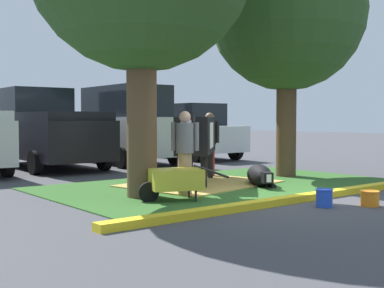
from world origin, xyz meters
name	(u,v)px	position (x,y,z in m)	size (l,w,h in m)	color
ground_plane	(274,197)	(0.00, 0.00, 0.00)	(80.00, 80.00, 0.00)	#424247
grass_island	(224,185)	(0.39, 1.83, 0.01)	(7.74, 4.68, 0.02)	#2D5B23
curb_yellow	(315,196)	(0.39, -0.66, 0.06)	(8.94, 0.24, 0.12)	yellow
hay_bedding	(200,184)	(0.03, 2.20, 0.03)	(3.20, 2.40, 0.04)	tan
shade_tree_right	(287,14)	(2.77, 2.11, 4.09)	(3.90, 3.90, 6.08)	#4C3823
cow_holstein	(196,136)	(0.01, 2.33, 1.09)	(2.49, 2.48, 1.55)	black
calf_lying	(260,176)	(0.87, 1.19, 0.24)	(0.98, 1.28, 0.48)	black
person_handler	(185,151)	(-1.26, 1.10, 0.87)	(0.41, 0.39, 1.61)	#9E7F5B
person_visitor_near	(210,143)	(1.19, 3.24, 0.87)	(0.34, 0.49, 1.62)	maroon
wheelbarrow	(175,180)	(-1.78, 0.73, 0.39)	(1.58, 1.02, 0.63)	gold
bucket_blue	(324,198)	(-0.17, -1.28, 0.16)	(0.30, 0.30, 0.30)	blue
bucket_orange	(370,198)	(0.49, -1.71, 0.14)	(0.33, 0.33, 0.26)	orange
pickup_truck_black	(46,131)	(-0.97, 8.32, 1.11)	(2.36, 5.47, 2.42)	black
suv_black	(126,125)	(1.64, 8.01, 1.27)	(2.24, 4.66, 2.52)	silver
hatchback_white	(192,132)	(4.64, 8.29, 0.98)	(2.14, 4.46, 2.02)	silver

